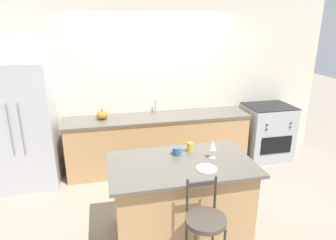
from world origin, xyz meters
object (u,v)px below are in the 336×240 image
(bar_stool_near, at_px, (205,230))
(dinner_plate, at_px, (207,168))
(oven_range, at_px, (267,132))
(coffee_mug, at_px, (177,151))
(refrigerator, at_px, (24,126))
(tumbler_cup, at_px, (190,147))
(wine_glass, at_px, (213,145))
(pumpkin_decoration, at_px, (102,115))

(bar_stool_near, xyz_separation_m, dinner_plate, (0.17, 0.47, 0.36))
(oven_range, relative_size, coffee_mug, 7.84)
(refrigerator, relative_size, dinner_plate, 8.49)
(tumbler_cup, bearing_deg, coffee_mug, -164.15)
(wine_glass, bearing_deg, bar_stool_near, -114.41)
(bar_stool_near, distance_m, pumpkin_decoration, 2.59)
(oven_range, relative_size, bar_stool_near, 0.94)
(dinner_plate, distance_m, pumpkin_decoration, 2.19)
(oven_range, distance_m, coffee_mug, 2.57)
(oven_range, distance_m, pumpkin_decoration, 2.88)
(wine_glass, relative_size, tumbler_cup, 1.84)
(pumpkin_decoration, bearing_deg, bar_stool_near, -70.77)
(refrigerator, xyz_separation_m, pumpkin_decoration, (1.12, 0.09, 0.05))
(refrigerator, height_order, tumbler_cup, refrigerator)
(refrigerator, relative_size, pumpkin_decoration, 10.47)
(oven_range, distance_m, wine_glass, 2.42)
(dinner_plate, height_order, wine_glass, wine_glass)
(oven_range, bearing_deg, pumpkin_decoration, 178.85)
(dinner_plate, height_order, tumbler_cup, tumbler_cup)
(bar_stool_near, bearing_deg, coffee_mug, 92.78)
(refrigerator, height_order, pumpkin_decoration, refrigerator)
(oven_range, xyz_separation_m, coffee_mug, (-2.04, -1.48, 0.48))
(bar_stool_near, bearing_deg, pumpkin_decoration, 109.23)
(dinner_plate, bearing_deg, refrigerator, 138.97)
(refrigerator, relative_size, bar_stool_near, 1.79)
(dinner_plate, xyz_separation_m, wine_glass, (0.15, 0.24, 0.14))
(dinner_plate, height_order, coffee_mug, coffee_mug)
(bar_stool_near, relative_size, wine_glass, 4.85)
(dinner_plate, bearing_deg, tumbler_cup, 95.38)
(oven_range, relative_size, tumbler_cup, 8.41)
(tumbler_cup, bearing_deg, wine_glass, -47.60)
(dinner_plate, relative_size, coffee_mug, 1.76)
(bar_stool_near, bearing_deg, refrigerator, 130.15)
(coffee_mug, distance_m, pumpkin_decoration, 1.73)
(oven_range, relative_size, pumpkin_decoration, 5.50)
(coffee_mug, bearing_deg, pumpkin_decoration, 117.49)
(refrigerator, bearing_deg, wine_glass, -35.23)
(dinner_plate, relative_size, pumpkin_decoration, 1.23)
(refrigerator, xyz_separation_m, wine_glass, (2.28, -1.61, 0.15))
(refrigerator, distance_m, dinner_plate, 2.82)
(refrigerator, bearing_deg, oven_range, 0.48)
(wine_glass, xyz_separation_m, coffee_mug, (-0.37, 0.17, -0.11))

